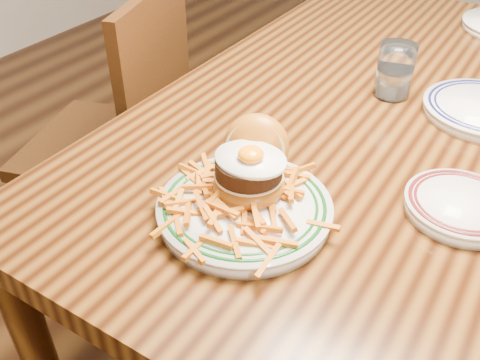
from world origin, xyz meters
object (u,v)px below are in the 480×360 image
Objects in this scene: table at (363,131)px; chair_left at (124,135)px; side_plate at (461,205)px; main_plate at (247,193)px.

table is 0.71m from chair_left.
main_plate is at bearing -155.88° from side_plate.
main_plate is (-0.02, -0.49, 0.13)m from table.
chair_left reaches higher than main_plate.
chair_left is at bearing 129.91° from main_plate.
table is 8.66× the size of side_plate.
table is at bearing 66.47° from main_plate.
table is 0.43m from side_plate.
chair_left is (-0.67, -0.13, -0.17)m from table.
side_plate is at bearing -47.59° from table.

